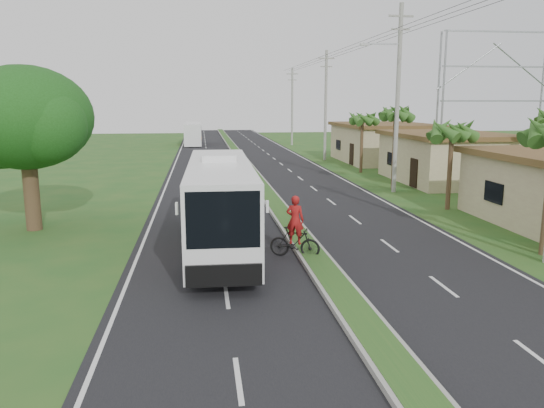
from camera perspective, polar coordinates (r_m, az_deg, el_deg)
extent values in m
plane|color=#23531E|center=(17.04, 7.11, -9.37)|extent=(180.00, 180.00, 0.00)
cube|color=black|center=(36.16, -0.92, 1.54)|extent=(14.00, 160.00, 0.02)
cube|color=gray|center=(36.15, -0.92, 1.68)|extent=(1.20, 160.00, 0.17)
cube|color=#23531E|center=(36.14, -0.92, 1.82)|extent=(0.95, 160.00, 0.02)
cube|color=silver|center=(36.01, -11.57, 1.27)|extent=(0.12, 160.00, 0.01)
cube|color=silver|center=(37.53, 9.29, 1.73)|extent=(0.12, 160.00, 0.01)
cube|color=tan|center=(41.83, 18.21, 4.57)|extent=(7.00, 10.00, 3.35)
cube|color=brown|center=(41.69, 18.36, 7.08)|extent=(7.60, 10.60, 0.32)
cube|color=tan|center=(54.71, 11.85, 6.32)|extent=(8.00, 11.00, 3.50)
cube|color=brown|center=(54.60, 11.93, 8.32)|extent=(8.60, 11.60, 0.32)
cylinder|color=#473321|center=(30.82, 18.58, 3.65)|extent=(0.26, 0.26, 4.60)
cylinder|color=#473321|center=(36.94, 13.01, 5.67)|extent=(0.26, 0.26, 5.40)
cylinder|color=#473321|center=(45.61, 9.61, 6.36)|extent=(0.26, 0.26, 4.80)
cylinder|color=#473321|center=(26.90, -24.48, 1.62)|extent=(0.70, 0.70, 4.00)
ellipsoid|color=#184613|center=(26.63, -25.03, 8.42)|extent=(6.00, 6.00, 4.68)
sphere|color=#184613|center=(27.84, -27.23, 7.27)|extent=(3.80, 3.80, 3.80)
sphere|color=#184613|center=(25.34, -23.03, 7.82)|extent=(3.40, 3.40, 3.40)
cylinder|color=gray|center=(35.76, 13.35, 10.79)|extent=(0.28, 0.28, 12.00)
cube|color=gray|center=(36.16, 13.73, 19.05)|extent=(1.60, 0.12, 0.12)
cube|color=gray|center=(36.05, 13.67, 17.80)|extent=(1.20, 0.10, 0.10)
cube|color=gray|center=(35.54, 11.72, 16.52)|extent=(2.40, 0.10, 0.10)
cylinder|color=gray|center=(54.92, 5.79, 10.43)|extent=(0.28, 0.28, 11.00)
cube|color=gray|center=(55.09, 5.89, 15.32)|extent=(1.60, 0.12, 0.12)
cube|color=gray|center=(55.04, 5.87, 14.49)|extent=(1.20, 0.10, 0.10)
cylinder|color=gray|center=(74.53, 2.18, 10.39)|extent=(0.28, 0.28, 10.50)
cube|color=gray|center=(74.62, 2.20, 13.81)|extent=(1.60, 0.12, 0.12)
cube|color=gray|center=(74.59, 2.20, 13.19)|extent=(1.20, 0.10, 0.10)
cylinder|color=gray|center=(49.68, 17.89, 10.51)|extent=(0.18, 0.18, 12.00)
cylinder|color=gray|center=(50.59, 17.40, 10.53)|extent=(0.18, 0.18, 12.00)
cylinder|color=gray|center=(55.52, 26.94, 9.85)|extent=(0.18, 0.18, 12.00)
cube|color=gray|center=(52.44, 22.67, 10.19)|extent=(10.00, 0.14, 0.14)
cube|color=gray|center=(52.53, 22.91, 13.46)|extent=(10.00, 0.14, 0.14)
cube|color=gray|center=(52.80, 23.16, 16.70)|extent=(10.00, 0.14, 0.14)
cube|color=white|center=(21.47, -5.61, 0.37)|extent=(2.69, 11.76, 3.08)
cube|color=black|center=(21.94, -5.66, 2.39)|extent=(2.69, 9.42, 1.23)
cube|color=black|center=(15.69, -5.29, -1.69)|extent=(2.20, 0.19, 1.72)
cube|color=#AE0E22|center=(20.45, -5.52, -1.92)|extent=(2.60, 5.13, 0.54)
cube|color=yellow|center=(21.93, -5.58, -1.70)|extent=(2.55, 2.98, 0.24)
cube|color=white|center=(22.40, -5.74, 5.13)|extent=(1.42, 2.37, 0.27)
cylinder|color=black|center=(18.23, -8.82, -6.37)|extent=(0.33, 1.02, 1.02)
cylinder|color=black|center=(18.27, -1.85, -6.21)|extent=(0.33, 1.02, 1.02)
cylinder|color=black|center=(24.84, -8.21, -1.71)|extent=(0.33, 1.02, 1.02)
cylinder|color=black|center=(24.87, -3.12, -1.60)|extent=(0.33, 1.02, 1.02)
cube|color=white|center=(75.80, -8.48, 7.52)|extent=(2.28, 10.43, 2.90)
cube|color=black|center=(76.21, -8.50, 8.19)|extent=(2.32, 7.71, 0.99)
cube|color=orange|center=(74.93, -8.48, 7.06)|extent=(2.32, 4.99, 0.32)
cylinder|color=black|center=(71.60, -9.31, 6.38)|extent=(0.27, 0.87, 0.87)
cylinder|color=black|center=(71.57, -7.70, 6.42)|extent=(0.27, 0.87, 0.87)
cylinder|color=black|center=(79.74, -9.15, 6.83)|extent=(0.27, 0.87, 0.87)
cylinder|color=black|center=(79.71, -7.70, 6.87)|extent=(0.27, 0.87, 0.87)
imported|color=black|center=(20.35, 2.47, -4.18)|extent=(2.02, 1.28, 1.18)
imported|color=maroon|center=(20.13, 2.49, -1.71)|extent=(0.81, 0.68, 1.88)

